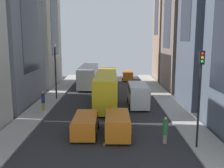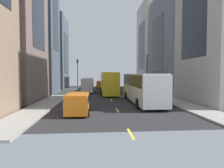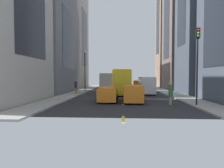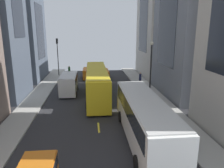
{
  "view_description": "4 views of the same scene",
  "coord_description": "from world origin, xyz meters",
  "px_view_note": "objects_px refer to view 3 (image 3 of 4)",
  "views": [
    {
      "loc": [
        0.55,
        -32.5,
        7.53
      ],
      "look_at": [
        0.62,
        -0.72,
        2.07
      ],
      "focal_mm": 41.26,
      "sensor_mm": 36.0,
      "label": 1
    },
    {
      "loc": [
        1.87,
        31.5,
        3.32
      ],
      "look_at": [
        -0.47,
        1.94,
        1.8
      ],
      "focal_mm": 31.08,
      "sensor_mm": 36.0,
      "label": 2
    },
    {
      "loc": [
        -0.02,
        -32.47,
        2.62
      ],
      "look_at": [
        -1.91,
        -0.2,
        1.38
      ],
      "focal_mm": 30.27,
      "sensor_mm": 36.0,
      "label": 3
    },
    {
      "loc": [
        0.55,
        24.49,
        8.26
      ],
      "look_at": [
        -1.77,
        0.92,
        2.37
      ],
      "focal_mm": 34.84,
      "sensor_mm": 36.0,
      "label": 4
    }
  ],
  "objects_px": {
    "city_bus_white": "(108,80)",
    "pedestrian_waiting_curb": "(171,94)",
    "car_orange_0": "(108,93)",
    "car_orange_1": "(137,83)",
    "streetcar_yellow": "(122,80)",
    "delivery_van_white": "(146,84)",
    "traffic_light_near_corner": "(198,52)",
    "car_orange_2": "(133,92)",
    "pedestrian_crossing_near": "(76,86)"
  },
  "relations": [
    {
      "from": "city_bus_white",
      "to": "pedestrian_waiting_curb",
      "type": "height_order",
      "value": "city_bus_white"
    },
    {
      "from": "car_orange_0",
      "to": "car_orange_1",
      "type": "height_order",
      "value": "car_orange_1"
    },
    {
      "from": "streetcar_yellow",
      "to": "delivery_van_white",
      "type": "bearing_deg",
      "value": -27.89
    },
    {
      "from": "streetcar_yellow",
      "to": "car_orange_1",
      "type": "relative_size",
      "value": 3.35
    },
    {
      "from": "pedestrian_waiting_curb",
      "to": "traffic_light_near_corner",
      "type": "relative_size",
      "value": 0.3
    },
    {
      "from": "city_bus_white",
      "to": "streetcar_yellow",
      "type": "distance_m",
      "value": 11.91
    },
    {
      "from": "car_orange_0",
      "to": "car_orange_2",
      "type": "relative_size",
      "value": 1.01
    },
    {
      "from": "city_bus_white",
      "to": "delivery_van_white",
      "type": "relative_size",
      "value": 2.24
    },
    {
      "from": "traffic_light_near_corner",
      "to": "car_orange_0",
      "type": "bearing_deg",
      "value": 160.0
    },
    {
      "from": "streetcar_yellow",
      "to": "delivery_van_white",
      "type": "distance_m",
      "value": 4.19
    },
    {
      "from": "car_orange_2",
      "to": "pedestrian_waiting_curb",
      "type": "bearing_deg",
      "value": -24.63
    },
    {
      "from": "streetcar_yellow",
      "to": "delivery_van_white",
      "type": "xyz_separation_m",
      "value": [
        3.67,
        -1.94,
        -0.61
      ]
    },
    {
      "from": "pedestrian_waiting_curb",
      "to": "streetcar_yellow",
      "type": "bearing_deg",
      "value": -117.34
    },
    {
      "from": "car_orange_1",
      "to": "pedestrian_crossing_near",
      "type": "height_order",
      "value": "pedestrian_crossing_near"
    },
    {
      "from": "streetcar_yellow",
      "to": "car_orange_2",
      "type": "height_order",
      "value": "streetcar_yellow"
    },
    {
      "from": "car_orange_2",
      "to": "streetcar_yellow",
      "type": "bearing_deg",
      "value": 95.81
    },
    {
      "from": "traffic_light_near_corner",
      "to": "car_orange_1",
      "type": "bearing_deg",
      "value": 95.57
    },
    {
      "from": "streetcar_yellow",
      "to": "pedestrian_crossing_near",
      "type": "height_order",
      "value": "streetcar_yellow"
    },
    {
      "from": "pedestrian_waiting_curb",
      "to": "traffic_light_near_corner",
      "type": "xyz_separation_m",
      "value": [
        2.01,
        -1.0,
        3.68
      ]
    },
    {
      "from": "streetcar_yellow",
      "to": "car_orange_1",
      "type": "distance_m",
      "value": 17.49
    },
    {
      "from": "pedestrian_waiting_curb",
      "to": "pedestrian_crossing_near",
      "type": "relative_size",
      "value": 0.97
    },
    {
      "from": "car_orange_1",
      "to": "car_orange_2",
      "type": "bearing_deg",
      "value": -95.0
    },
    {
      "from": "city_bus_white",
      "to": "car_orange_2",
      "type": "height_order",
      "value": "city_bus_white"
    },
    {
      "from": "delivery_van_white",
      "to": "car_orange_1",
      "type": "xyz_separation_m",
      "value": [
        -0.07,
        19.02,
        -0.5
      ]
    },
    {
      "from": "city_bus_white",
      "to": "car_orange_1",
      "type": "bearing_deg",
      "value": 39.64
    },
    {
      "from": "car_orange_2",
      "to": "traffic_light_near_corner",
      "type": "distance_m",
      "value": 7.1
    },
    {
      "from": "streetcar_yellow",
      "to": "car_orange_0",
      "type": "relative_size",
      "value": 3.11
    },
    {
      "from": "car_orange_2",
      "to": "car_orange_1",
      "type": "bearing_deg",
      "value": 85.0
    },
    {
      "from": "car_orange_0",
      "to": "traffic_light_near_corner",
      "type": "xyz_separation_m",
      "value": [
        8.04,
        -2.93,
        3.84
      ]
    },
    {
      "from": "pedestrian_waiting_curb",
      "to": "car_orange_1",
      "type": "bearing_deg",
      "value": -135.3
    },
    {
      "from": "traffic_light_near_corner",
      "to": "car_orange_2",
      "type": "bearing_deg",
      "value": 154.7
    },
    {
      "from": "streetcar_yellow",
      "to": "car_orange_1",
      "type": "xyz_separation_m",
      "value": [
        3.6,
        17.08,
        -1.11
      ]
    },
    {
      "from": "car_orange_1",
      "to": "traffic_light_near_corner",
      "type": "distance_m",
      "value": 31.14
    },
    {
      "from": "car_orange_0",
      "to": "car_orange_1",
      "type": "distance_m",
      "value": 28.3
    },
    {
      "from": "streetcar_yellow",
      "to": "car_orange_1",
      "type": "bearing_deg",
      "value": 78.11
    },
    {
      "from": "car_orange_1",
      "to": "pedestrian_crossing_near",
      "type": "distance_m",
      "value": 23.72
    },
    {
      "from": "pedestrian_crossing_near",
      "to": "traffic_light_near_corner",
      "type": "xyz_separation_m",
      "value": [
        13.12,
        -9.32,
        3.47
      ]
    },
    {
      "from": "streetcar_yellow",
      "to": "pedestrian_waiting_curb",
      "type": "distance_m",
      "value": 13.54
    },
    {
      "from": "pedestrian_crossing_near",
      "to": "streetcar_yellow",
      "type": "bearing_deg",
      "value": 16.82
    },
    {
      "from": "delivery_van_white",
      "to": "streetcar_yellow",
      "type": "bearing_deg",
      "value": 152.11
    },
    {
      "from": "delivery_van_white",
      "to": "pedestrian_waiting_curb",
      "type": "xyz_separation_m",
      "value": [
        0.92,
        -10.75,
        -0.46
      ]
    },
    {
      "from": "streetcar_yellow",
      "to": "delivery_van_white",
      "type": "height_order",
      "value": "streetcar_yellow"
    },
    {
      "from": "streetcar_yellow",
      "to": "pedestrian_crossing_near",
      "type": "xyz_separation_m",
      "value": [
        -6.52,
        -4.37,
        -0.86
      ]
    },
    {
      "from": "car_orange_1",
      "to": "pedestrian_crossing_near",
      "type": "xyz_separation_m",
      "value": [
        -10.12,
        -21.46,
        0.25
      ]
    },
    {
      "from": "car_orange_1",
      "to": "pedestrian_waiting_curb",
      "type": "height_order",
      "value": "pedestrian_waiting_curb"
    },
    {
      "from": "delivery_van_white",
      "to": "pedestrian_crossing_near",
      "type": "relative_size",
      "value": 2.5
    },
    {
      "from": "delivery_van_white",
      "to": "car_orange_2",
      "type": "xyz_separation_m",
      "value": [
        -2.54,
        -9.17,
        -0.49
      ]
    },
    {
      "from": "city_bus_white",
      "to": "car_orange_0",
      "type": "distance_m",
      "value": 22.34
    },
    {
      "from": "pedestrian_waiting_curb",
      "to": "car_orange_0",
      "type": "bearing_deg",
      "value": -64.93
    },
    {
      "from": "car_orange_0",
      "to": "pedestrian_crossing_near",
      "type": "xyz_separation_m",
      "value": [
        -5.07,
        6.39,
        0.37
      ]
    }
  ]
}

